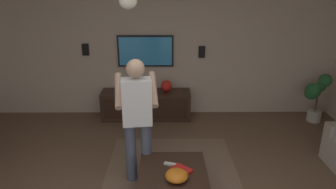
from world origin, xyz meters
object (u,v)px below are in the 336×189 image
(potted_plant_tall, at_px, (316,94))
(bowl, at_px, (177,176))
(tv, at_px, (146,51))
(person_standing, at_px, (137,115))
(wall_speaker_left, at_px, (202,52))
(wall_speaker_right, at_px, (86,50))
(remote_white, at_px, (170,164))
(media_console, at_px, (146,105))
(coffee_table, at_px, (173,182))
(vase_round, at_px, (166,86))
(book, at_px, (181,170))

(potted_plant_tall, bearing_deg, bowl, 131.72)
(tv, distance_m, person_standing, 2.24)
(bowl, xyz_separation_m, wall_speaker_left, (2.82, -0.58, 0.81))
(wall_speaker_left, relative_size, wall_speaker_right, 1.00)
(remote_white, bearing_deg, person_standing, -18.35)
(bowl, bearing_deg, remote_white, 12.49)
(wall_speaker_left, height_order, wall_speaker_right, wall_speaker_right)
(remote_white, distance_m, wall_speaker_right, 3.11)
(remote_white, xyz_separation_m, wall_speaker_right, (2.52, 1.58, 0.90))
(media_console, xyz_separation_m, potted_plant_tall, (-0.17, -3.18, 0.28))
(person_standing, bearing_deg, bowl, -148.96)
(person_standing, height_order, wall_speaker_right, person_standing)
(wall_speaker_right, bearing_deg, person_standing, -152.24)
(tv, bearing_deg, wall_speaker_right, -90.66)
(media_console, xyz_separation_m, wall_speaker_left, (0.25, -1.08, 0.99))
(wall_speaker_left, bearing_deg, coffee_table, 167.30)
(bowl, distance_m, wall_speaker_left, 2.99)
(person_standing, height_order, remote_white, person_standing)
(person_standing, distance_m, vase_round, 2.03)
(coffee_table, height_order, bowl, bowl)
(potted_plant_tall, relative_size, book, 4.25)
(tv, distance_m, potted_plant_tall, 3.29)
(tv, height_order, bowl, tv)
(remote_white, distance_m, book, 0.19)
(potted_plant_tall, bearing_deg, tv, 82.56)
(tv, height_order, remote_white, tv)
(media_console, height_order, bowl, media_console)
(media_console, height_order, remote_white, media_console)
(media_console, xyz_separation_m, wall_speaker_right, (0.25, 1.14, 1.04))
(wall_speaker_left, bearing_deg, person_standing, 154.73)
(remote_white, relative_size, vase_round, 0.68)
(media_console, height_order, book, media_console)
(media_console, bearing_deg, wall_speaker_left, 103.29)
(bowl, bearing_deg, vase_round, 2.35)
(person_standing, relative_size, bowl, 6.42)
(person_standing, relative_size, wall_speaker_left, 7.45)
(tv, height_order, vase_round, tv)
(tv, distance_m, wall_speaker_left, 1.08)
(media_console, bearing_deg, remote_white, 10.81)
(book, distance_m, vase_round, 2.43)
(tv, xyz_separation_m, potted_plant_tall, (-0.42, -3.18, -0.73))
(coffee_table, height_order, book, book)
(book, distance_m, wall_speaker_right, 3.28)
(coffee_table, bearing_deg, wall_speaker_left, -12.70)
(person_standing, bearing_deg, wall_speaker_right, 20.51)
(bowl, distance_m, remote_white, 0.31)
(person_standing, relative_size, wall_speaker_right, 7.45)
(coffee_table, xyz_separation_m, media_console, (2.47, 0.46, -0.02))
(bowl, height_order, wall_speaker_right, wall_speaker_right)
(vase_round, bearing_deg, bowl, -177.65)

